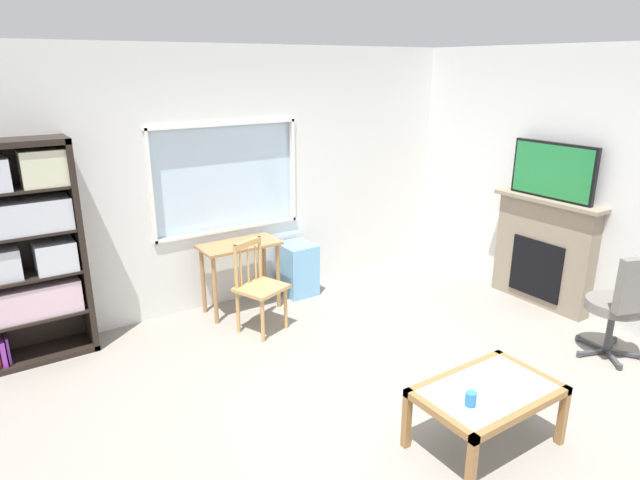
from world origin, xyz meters
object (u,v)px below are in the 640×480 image
at_px(plastic_drawer_unit, 297,269).
at_px(sippy_cup, 471,399).
at_px(wooden_chair, 258,286).
at_px(fireplace, 543,251).
at_px(tv, 553,171).
at_px(desk_under_window, 240,257).
at_px(bookshelf, 25,244).
at_px(coffee_table, 487,397).
at_px(office_chair, 623,301).

bearing_deg(plastic_drawer_unit, sippy_cup, -100.32).
distance_m(wooden_chair, fireplace, 3.07).
bearing_deg(tv, fireplace, 0.00).
bearing_deg(desk_under_window, bookshelf, 176.85).
bearing_deg(bookshelf, coffee_table, -52.14).
bearing_deg(plastic_drawer_unit, desk_under_window, -176.06).
xyz_separation_m(desk_under_window, fireplace, (2.80, -1.63, -0.01)).
height_order(plastic_drawer_unit, office_chair, office_chair).
bearing_deg(fireplace, bookshelf, 159.78).
bearing_deg(office_chair, coffee_table, -175.65).
relative_size(office_chair, coffee_table, 1.04).
distance_m(bookshelf, wooden_chair, 2.06).
relative_size(wooden_chair, plastic_drawer_unit, 1.53).
height_order(desk_under_window, plastic_drawer_unit, desk_under_window).
relative_size(bookshelf, plastic_drawer_unit, 3.29).
bearing_deg(desk_under_window, sippy_cup, -86.60).
bearing_deg(desk_under_window, fireplace, -30.30).
bearing_deg(fireplace, coffee_table, -151.77).
relative_size(wooden_chair, tv, 0.97).
distance_m(fireplace, coffee_table, 2.71).
relative_size(wooden_chair, sippy_cup, 10.00).
relative_size(bookshelf, office_chair, 1.94).
xyz_separation_m(tv, coffee_table, (-2.36, -1.28, -1.09)).
distance_m(wooden_chair, tv, 3.21).
bearing_deg(wooden_chair, bookshelf, 161.59).
bearing_deg(wooden_chair, coffee_table, -78.75).
xyz_separation_m(desk_under_window, sippy_cup, (0.18, -2.97, -0.11)).
bearing_deg(wooden_chair, office_chair, -43.52).
xyz_separation_m(tv, office_chair, (-0.47, -1.13, -0.91)).
height_order(bookshelf, fireplace, bookshelf).
height_order(bookshelf, wooden_chair, bookshelf).
relative_size(tv, coffee_table, 0.97).
distance_m(bookshelf, desk_under_window, 1.99).
relative_size(desk_under_window, tv, 0.89).
relative_size(plastic_drawer_unit, coffee_table, 0.61).
distance_m(wooden_chair, sippy_cup, 2.47).
xyz_separation_m(desk_under_window, office_chair, (2.31, -2.77, -0.04)).
distance_m(wooden_chair, office_chair, 3.27).
bearing_deg(fireplace, wooden_chair, 158.61).
bearing_deg(coffee_table, wooden_chair, 101.25).
height_order(desk_under_window, fireplace, fireplace).
height_order(fireplace, tv, tv).
relative_size(desk_under_window, plastic_drawer_unit, 1.40).
bearing_deg(coffee_table, bookshelf, 127.86).
xyz_separation_m(bookshelf, desk_under_window, (1.93, -0.11, -0.46)).
bearing_deg(office_chair, sippy_cup, -174.56).
bearing_deg(wooden_chair, tv, -21.51).
distance_m(bookshelf, fireplace, 5.06).
height_order(bookshelf, sippy_cup, bookshelf).
bearing_deg(fireplace, office_chair, -113.13).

